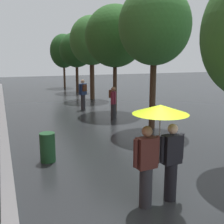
# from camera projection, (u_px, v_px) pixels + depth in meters

# --- Properties ---
(ground_plane) EXTENTS (80.00, 80.00, 0.00)m
(ground_plane) POSITION_uv_depth(u_px,v_px,m) (191.00, 217.00, 5.19)
(ground_plane) COLOR #26282B
(kerb_strip) EXTENTS (0.30, 36.00, 0.12)m
(kerb_strip) POSITION_uv_depth(u_px,v_px,m) (3.00, 119.00, 13.07)
(kerb_strip) COLOR slate
(kerb_strip) RESTS_ON ground
(street_tree_1) EXTENTS (2.88, 2.88, 5.76)m
(street_tree_1) POSITION_uv_depth(u_px,v_px,m) (155.00, 26.00, 10.81)
(street_tree_1) COLOR #473323
(street_tree_1) RESTS_ON ground
(street_tree_2) EXTENTS (3.16, 3.16, 5.64)m
(street_tree_2) POSITION_uv_depth(u_px,v_px,m) (115.00, 37.00, 14.36)
(street_tree_2) COLOR #473323
(street_tree_2) RESTS_ON ground
(street_tree_3) EXTENTS (3.03, 3.03, 5.77)m
(street_tree_3) POSITION_uv_depth(u_px,v_px,m) (92.00, 41.00, 18.86)
(street_tree_3) COLOR #473323
(street_tree_3) RESTS_ON ground
(street_tree_4) EXTENTS (2.86, 2.86, 5.02)m
(street_tree_4) POSITION_uv_depth(u_px,v_px,m) (76.00, 50.00, 22.94)
(street_tree_4) COLOR #473323
(street_tree_4) RESTS_ON ground
(street_tree_5) EXTENTS (2.60, 2.60, 5.15)m
(street_tree_5) POSITION_uv_depth(u_px,v_px,m) (64.00, 51.00, 26.42)
(street_tree_5) COLOR #473323
(street_tree_5) RESTS_ON ground
(couple_under_umbrella) EXTENTS (1.20, 1.11, 2.07)m
(couple_under_umbrella) POSITION_uv_depth(u_px,v_px,m) (160.00, 139.00, 5.42)
(couple_under_umbrella) COLOR #2D2D33
(couple_under_umbrella) RESTS_ON ground
(litter_bin) EXTENTS (0.44, 0.44, 0.85)m
(litter_bin) POSITION_uv_depth(u_px,v_px,m) (48.00, 147.00, 7.86)
(litter_bin) COLOR #1E4C28
(litter_bin) RESTS_ON ground
(pedestrian_walking_midground) EXTENTS (0.44, 0.53, 1.58)m
(pedestrian_walking_midground) POSITION_uv_depth(u_px,v_px,m) (113.00, 102.00, 13.06)
(pedestrian_walking_midground) COLOR #2D2D33
(pedestrian_walking_midground) RESTS_ON ground
(pedestrian_walking_far) EXTENTS (0.54, 0.43, 1.72)m
(pedestrian_walking_far) POSITION_uv_depth(u_px,v_px,m) (83.00, 94.00, 15.57)
(pedestrian_walking_far) COLOR #2D2D33
(pedestrian_walking_far) RESTS_ON ground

